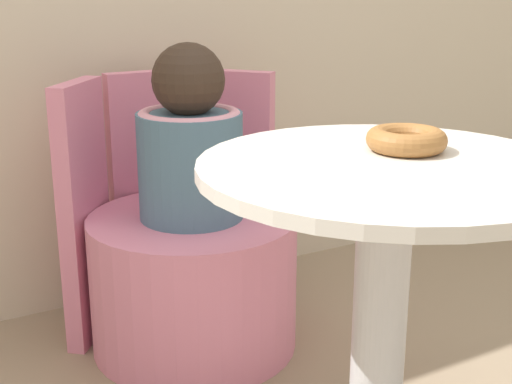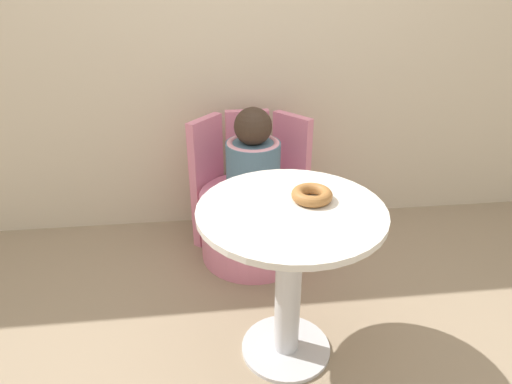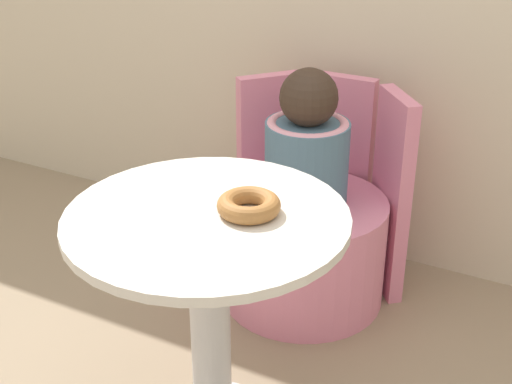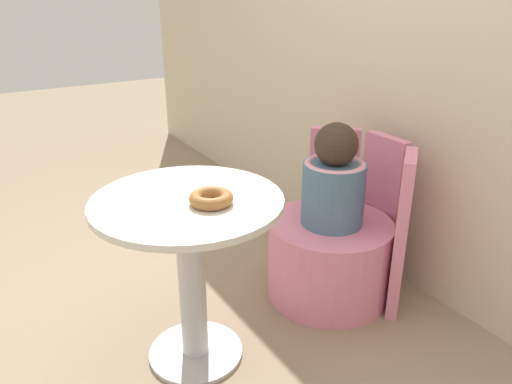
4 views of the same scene
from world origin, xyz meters
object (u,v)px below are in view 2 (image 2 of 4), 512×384
object	(u,v)px
tub_chair	(253,224)
donut	(312,195)
round_table	(289,254)
child_figure	(253,158)

from	to	relation	value
tub_chair	donut	distance (m)	0.86
round_table	donut	distance (m)	0.24
round_table	donut	bearing A→B (deg)	31.34
tub_chair	child_figure	size ratio (longest dim) A/B	1.23
round_table	tub_chair	size ratio (longest dim) A/B	1.21
round_table	tub_chair	distance (m)	0.79
donut	child_figure	bearing A→B (deg)	102.16
child_figure	donut	bearing A→B (deg)	-77.84
child_figure	donut	size ratio (longest dim) A/B	3.04
tub_chair	child_figure	world-z (taller)	child_figure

